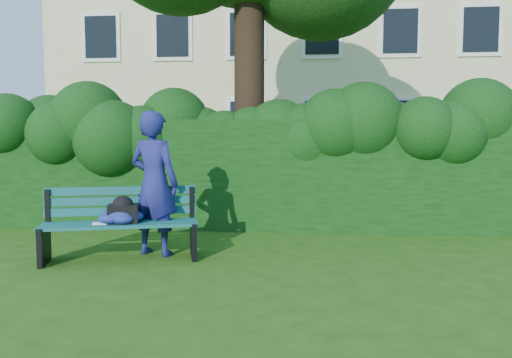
{
  "coord_description": "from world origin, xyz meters",
  "views": [
    {
      "loc": [
        0.64,
        -6.14,
        1.51
      ],
      "look_at": [
        0.0,
        0.6,
        0.95
      ],
      "focal_mm": 35.0,
      "sensor_mm": 36.0,
      "label": 1
    }
  ],
  "objects": [
    {
      "name": "man_reading",
      "position": [
        -1.26,
        0.07,
        0.93
      ],
      "size": [
        0.78,
        0.63,
        1.85
      ],
      "primitive_type": "imported",
      "rotation": [
        0.0,
        0.0,
        2.84
      ],
      "color": "navy",
      "rests_on": "ground"
    },
    {
      "name": "hedge",
      "position": [
        0.0,
        2.2,
        0.9
      ],
      "size": [
        10.0,
        1.0,
        1.8
      ],
      "color": "black",
      "rests_on": "ground"
    },
    {
      "name": "ground",
      "position": [
        0.0,
        0.0,
        0.0
      ],
      "size": [
        80.0,
        80.0,
        0.0
      ],
      "primitive_type": "plane",
      "color": "#1F4C0E",
      "rests_on": "ground"
    },
    {
      "name": "apartment_building",
      "position": [
        -0.0,
        13.99,
        6.0
      ],
      "size": [
        16.0,
        8.08,
        12.0
      ],
      "color": "beige",
      "rests_on": "ground"
    },
    {
      "name": "park_bench",
      "position": [
        -1.6,
        -0.24,
        0.5
      ],
      "size": [
        1.95,
        1.05,
        0.89
      ],
      "rotation": [
        0.0,
        0.0,
        0.28
      ],
      "color": "#115455",
      "rests_on": "ground"
    }
  ]
}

